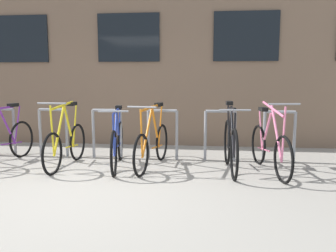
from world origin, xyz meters
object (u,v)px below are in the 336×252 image
bicycle_black (230,145)px  bicycle_orange (152,144)px  bicycle_blue (117,143)px  bicycle_yellow (66,143)px  bicycle_pink (270,147)px  bicycle_purple (1,141)px

bicycle_black → bicycle_orange: size_ratio=1.00×
bicycle_orange → bicycle_blue: bearing=-176.3°
bicycle_yellow → bicycle_orange: bearing=4.2°
bicycle_pink → bicycle_purple: bearing=178.8°
bicycle_pink → bicycle_blue: (-2.39, 0.09, -0.00)m
bicycle_blue → bicycle_pink: bearing=-2.0°
bicycle_purple → bicycle_pink: bearing=-1.2°
bicycle_orange → bicycle_black: bearing=-4.6°
bicycle_yellow → bicycle_black: (2.64, 0.00, 0.03)m
bicycle_black → bicycle_pink: bearing=-2.2°
bicycle_yellow → bicycle_pink: (3.23, -0.02, 0.01)m
bicycle_orange → bicycle_yellow: bearing=-175.8°
bicycle_yellow → bicycle_orange: size_ratio=0.95×
bicycle_yellow → bicycle_black: bicycle_yellow is taller
bicycle_black → bicycle_orange: bicycle_black is taller
bicycle_black → bicycle_pink: (0.59, -0.02, -0.02)m
bicycle_yellow → bicycle_orange: bicycle_yellow is taller
bicycle_black → bicycle_orange: (-1.23, 0.10, -0.03)m
bicycle_orange → bicycle_pink: (1.82, -0.12, 0.01)m
bicycle_pink → bicycle_blue: bearing=178.0°
bicycle_black → bicycle_blue: bearing=178.0°
bicycle_orange → bicycle_blue: size_ratio=0.98×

